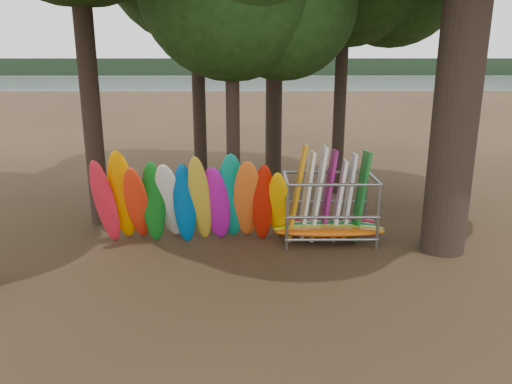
{
  "coord_description": "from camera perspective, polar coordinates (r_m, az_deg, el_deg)",
  "views": [
    {
      "loc": [
        -0.56,
        -12.36,
        5.28
      ],
      "look_at": [
        -0.41,
        1.5,
        1.4
      ],
      "focal_mm": 35.0,
      "sensor_mm": 36.0,
      "label": 1
    }
  ],
  "objects": [
    {
      "name": "storage_rack",
      "position": [
        14.49,
        8.28,
        -2.09
      ],
      "size": [
        3.21,
        1.5,
        2.82
      ],
      "color": "gray",
      "rests_on": "ground"
    },
    {
      "name": "lake",
      "position": [
        72.55,
        -0.2,
        11.46
      ],
      "size": [
        160.0,
        160.0,
        0.0
      ],
      "primitive_type": "plane",
      "color": "gray",
      "rests_on": "ground"
    },
    {
      "name": "ground",
      "position": [
        13.45,
        1.81,
        -7.48
      ],
      "size": [
        120.0,
        120.0,
        0.0
      ],
      "primitive_type": "plane",
      "color": "#47331E",
      "rests_on": "ground"
    },
    {
      "name": "far_shore",
      "position": [
        122.4,
        -0.39,
        14.1
      ],
      "size": [
        160.0,
        4.0,
        4.0
      ],
      "primitive_type": "cube",
      "color": "black",
      "rests_on": "ground"
    },
    {
      "name": "kayak_row",
      "position": [
        13.96,
        -7.15,
        -1.1
      ],
      "size": [
        5.55,
        2.01,
        3.01
      ],
      "color": "red",
      "rests_on": "ground"
    }
  ]
}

